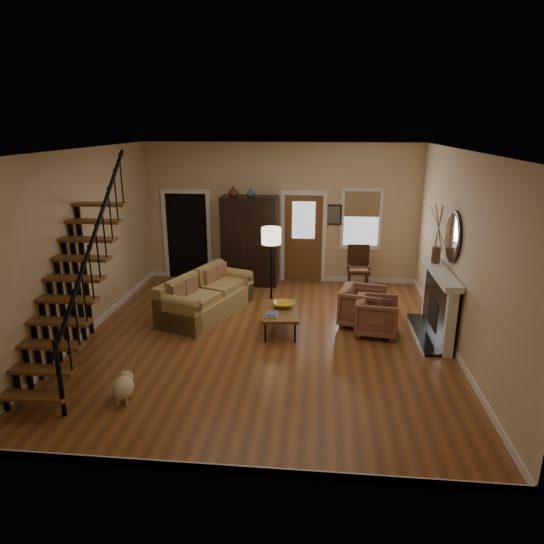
# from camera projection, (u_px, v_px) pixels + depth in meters

# --- Properties ---
(room) EXTENTS (7.00, 7.33, 3.30)m
(room) POSITION_uv_depth(u_px,v_px,m) (254.00, 235.00, 9.95)
(room) COLOR brown
(room) RESTS_ON ground
(staircase) EXTENTS (0.94, 2.80, 3.20)m
(staircase) POSITION_uv_depth(u_px,v_px,m) (69.00, 271.00, 7.23)
(staircase) COLOR brown
(staircase) RESTS_ON ground
(fireplace) EXTENTS (0.33, 1.95, 2.30)m
(fireplace) POSITION_uv_depth(u_px,v_px,m) (441.00, 297.00, 8.64)
(fireplace) COLOR black
(fireplace) RESTS_ON ground
(armoire) EXTENTS (1.30, 0.60, 2.10)m
(armoire) POSITION_uv_depth(u_px,v_px,m) (250.00, 241.00, 11.43)
(armoire) COLOR black
(armoire) RESTS_ON ground
(vase_a) EXTENTS (0.24, 0.24, 0.25)m
(vase_a) POSITION_uv_depth(u_px,v_px,m) (233.00, 191.00, 11.02)
(vase_a) COLOR #4C2619
(vase_a) RESTS_ON armoire
(vase_b) EXTENTS (0.20, 0.20, 0.21)m
(vase_b) POSITION_uv_depth(u_px,v_px,m) (251.00, 192.00, 10.99)
(vase_b) COLOR #334C60
(vase_b) RESTS_ON armoire
(sofa) EXTENTS (1.65, 2.39, 0.82)m
(sofa) POSITION_uv_depth(u_px,v_px,m) (207.00, 295.00, 9.70)
(sofa) COLOR #A88E4C
(sofa) RESTS_ON ground
(coffee_table) EXTENTS (0.76, 1.18, 0.43)m
(coffee_table) POSITION_uv_depth(u_px,v_px,m) (280.00, 320.00, 8.97)
(coffee_table) COLOR brown
(coffee_table) RESTS_ON ground
(bowl) EXTENTS (0.38, 0.38, 0.09)m
(bowl) POSITION_uv_depth(u_px,v_px,m) (283.00, 304.00, 9.03)
(bowl) COLOR gold
(bowl) RESTS_ON coffee_table
(books) EXTENTS (0.21, 0.28, 0.05)m
(books) POSITION_uv_depth(u_px,v_px,m) (272.00, 314.00, 8.62)
(books) COLOR beige
(books) RESTS_ON coffee_table
(armchair_left) EXTENTS (0.85, 0.83, 0.69)m
(armchair_left) POSITION_uv_depth(u_px,v_px,m) (377.00, 316.00, 8.82)
(armchair_left) COLOR brown
(armchair_left) RESTS_ON ground
(armchair_right) EXTENTS (0.99, 0.97, 0.75)m
(armchair_right) POSITION_uv_depth(u_px,v_px,m) (363.00, 307.00, 9.21)
(armchair_right) COLOR brown
(armchair_right) RESTS_ON ground
(floor_lamp) EXTENTS (0.44, 0.44, 1.73)m
(floor_lamp) POSITION_uv_depth(u_px,v_px,m) (271.00, 269.00, 9.86)
(floor_lamp) COLOR black
(floor_lamp) RESTS_ON ground
(side_chair) EXTENTS (0.54, 0.54, 1.02)m
(side_chair) POSITION_uv_depth(u_px,v_px,m) (358.00, 268.00, 11.16)
(side_chair) COLOR #361E11
(side_chair) RESTS_ON ground
(dog) EXTENTS (0.37, 0.53, 0.35)m
(dog) POSITION_uv_depth(u_px,v_px,m) (123.00, 389.00, 6.74)
(dog) COLOR beige
(dog) RESTS_ON ground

